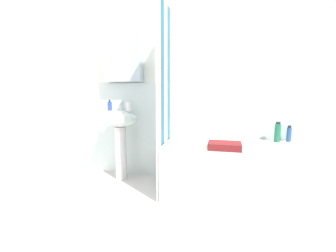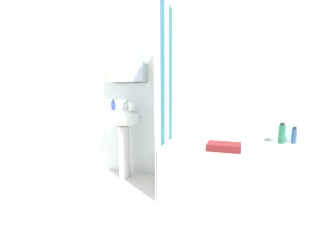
{
  "view_description": "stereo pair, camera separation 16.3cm",
  "coord_description": "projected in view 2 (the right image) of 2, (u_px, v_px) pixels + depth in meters",
  "views": [
    {
      "loc": [
        0.25,
        -1.57,
        1.1
      ],
      "look_at": [
        -0.27,
        0.73,
        0.74
      ],
      "focal_mm": 24.7,
      "sensor_mm": 36.0,
      "label": 1
    },
    {
      "loc": [
        0.41,
        -1.53,
        1.1
      ],
      "look_at": [
        -0.27,
        0.73,
        0.74
      ],
      "focal_mm": 24.7,
      "sensor_mm": 36.0,
      "label": 2
    }
  ],
  "objects": [
    {
      "name": "towel_folded",
      "position": [
        224.0,
        147.0,
        2.18
      ],
      "size": [
        0.31,
        0.23,
        0.06
      ],
      "primitive_type": "cube",
      "rotation": [
        0.0,
        0.0,
        -0.01
      ],
      "color": "maroon",
      "rests_on": "bathtub"
    },
    {
      "name": "wall_left_tiled",
      "position": [
        35.0,
        89.0,
        2.34
      ],
      "size": [
        0.07,
        1.81,
        2.4
      ],
      "color": "white",
      "rests_on": "ground_plane"
    },
    {
      "name": "conditioner_bottle",
      "position": [
        282.0,
        134.0,
        2.45
      ],
      "size": [
        0.06,
        0.06,
        0.22
      ],
      "color": "#257651",
      "rests_on": "bathtub"
    },
    {
      "name": "body_wash_bottle",
      "position": [
        294.0,
        136.0,
        2.45
      ],
      "size": [
        0.05,
        0.05,
        0.18
      ],
      "color": "#2F56A3",
      "rests_on": "bathtub"
    },
    {
      "name": "sink",
      "position": [
        123.0,
        129.0,
        2.88
      ],
      "size": [
        0.44,
        0.34,
        0.87
      ],
      "color": "silver",
      "rests_on": "ground_plane"
    },
    {
      "name": "shower_curtain",
      "position": [
        166.0,
        101.0,
        2.49
      ],
      "size": [
        0.01,
        0.71,
        2.0
      ],
      "color": "white",
      "rests_on": "ground_plane"
    },
    {
      "name": "faucet",
      "position": [
        126.0,
        105.0,
        2.91
      ],
      "size": [
        0.03,
        0.12,
        0.12
      ],
      "color": "silver",
      "rests_on": "sink"
    },
    {
      "name": "ground_plane",
      "position": [
        175.0,
        242.0,
        1.73
      ],
      "size": [
        4.8,
        5.6,
        0.04
      ],
      "primitive_type": "cube",
      "color": "silver"
    },
    {
      "name": "soap_dispenser",
      "position": [
        113.0,
        106.0,
        2.86
      ],
      "size": [
        0.05,
        0.05,
        0.13
      ],
      "color": "#314BA3",
      "rests_on": "sink"
    },
    {
      "name": "toothbrush_cup",
      "position": [
        132.0,
        106.0,
        2.79
      ],
      "size": [
        0.07,
        0.07,
        0.1
      ],
      "primitive_type": "cylinder",
      "color": "white",
      "rests_on": "sink"
    },
    {
      "name": "wall_back_tiled",
      "position": [
        198.0,
        88.0,
        2.77
      ],
      "size": [
        3.6,
        0.18,
        2.4
      ],
      "color": "white",
      "rests_on": "ground_plane"
    },
    {
      "name": "bathtub",
      "position": [
        233.0,
        171.0,
        2.4
      ],
      "size": [
        1.41,
        0.71,
        0.55
      ],
      "primitive_type": "cube",
      "color": "white",
      "rests_on": "ground_plane"
    }
  ]
}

